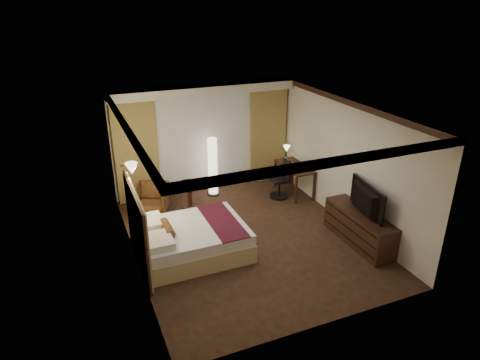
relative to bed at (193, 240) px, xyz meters
name	(u,v)px	position (x,y,z in m)	size (l,w,h in m)	color
floor	(247,238)	(1.19, 0.10, -0.29)	(4.50, 5.50, 0.01)	#321A13
ceiling	(248,110)	(1.19, 0.10, 2.41)	(4.50, 5.50, 0.01)	white
back_wall	(204,138)	(1.19, 2.85, 1.06)	(4.50, 0.02, 2.70)	silver
left_wall	(130,197)	(-1.06, 0.10, 1.06)	(0.02, 5.50, 2.70)	silver
right_wall	(345,162)	(3.44, 0.10, 1.06)	(0.02, 5.50, 2.70)	silver
crown_molding	(248,113)	(1.19, 0.10, 2.35)	(4.50, 5.50, 0.12)	black
soffit	(205,90)	(1.19, 2.60, 2.31)	(4.50, 0.50, 0.20)	white
curtain_sheer	(205,143)	(1.19, 2.77, 0.96)	(2.48, 0.04, 2.45)	silver
curtain_left_drape	(136,152)	(-0.51, 2.71, 0.96)	(1.00, 0.14, 2.45)	#9E8048
curtain_right_drape	(267,136)	(2.89, 2.71, 0.96)	(1.00, 0.14, 2.45)	#9E8048
wall_sconce	(132,169)	(-0.90, 0.78, 1.33)	(0.24, 0.24, 0.24)	white
bed	(193,240)	(0.00, 0.00, 0.00)	(2.00, 1.56, 0.59)	white
headboard	(138,229)	(-1.01, 0.00, 0.46)	(0.12, 1.86, 1.50)	tan
armchair	(152,198)	(-0.37, 2.02, 0.07)	(0.72, 0.67, 0.74)	#452414
side_table	(190,195)	(0.51, 1.95, 0.01)	(0.55, 0.55, 0.60)	black
floor_lamp	(213,167)	(1.25, 2.39, 0.45)	(0.31, 0.31, 1.48)	white
desk	(294,180)	(3.14, 1.66, 0.08)	(0.55, 1.19, 0.75)	black
desk_lamp	(286,153)	(3.14, 2.11, 0.63)	(0.18, 0.18, 0.34)	#FFD899
office_chair	(280,179)	(2.70, 1.61, 0.20)	(0.48, 0.48, 0.99)	black
dresser	(359,228)	(3.19, -0.90, 0.04)	(0.50, 1.73, 0.67)	black
television	(362,197)	(3.16, -0.90, 0.72)	(1.18, 0.68, 0.15)	black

